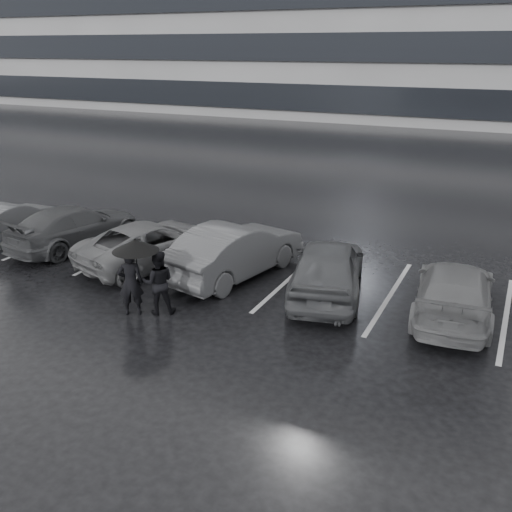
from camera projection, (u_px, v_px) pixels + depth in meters
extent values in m
plane|color=black|center=(229.00, 309.00, 14.08)|extent=(160.00, 160.00, 0.00)
cube|color=black|center=(259.00, 85.00, 62.90)|extent=(60.60, 25.60, 2.20)
cube|color=black|center=(259.00, 47.00, 61.52)|extent=(60.60, 25.60, 2.20)
cube|color=black|center=(259.00, 6.00, 60.13)|extent=(60.60, 25.60, 2.20)
imported|color=black|center=(327.00, 267.00, 14.66)|extent=(2.77, 4.69, 1.50)
imported|color=#2D2D2F|center=(235.00, 250.00, 15.89)|extent=(2.50, 4.80, 1.50)
imported|color=#434345|center=(151.00, 243.00, 16.81)|extent=(3.32, 4.99, 1.27)
imported|color=black|center=(75.00, 226.00, 18.26)|extent=(2.55, 4.82, 1.33)
imported|color=#2D2D2F|center=(10.00, 220.00, 19.11)|extent=(1.42, 3.72, 1.21)
imported|color=#434345|center=(454.00, 291.00, 13.51)|extent=(2.14, 4.48, 1.26)
imported|color=black|center=(131.00, 283.00, 13.55)|extent=(0.71, 0.65, 1.63)
imported|color=black|center=(158.00, 282.00, 13.62)|extent=(0.97, 0.92, 1.59)
cylinder|color=black|center=(138.00, 281.00, 13.66)|extent=(0.02, 0.02, 1.61)
cone|color=black|center=(135.00, 245.00, 13.35)|extent=(1.11, 1.11, 0.28)
sphere|color=black|center=(135.00, 240.00, 13.30)|extent=(0.05, 0.05, 0.05)
cube|color=#B2B2B4|center=(3.00, 226.00, 20.50)|extent=(0.12, 5.00, 0.00)
cube|color=#B2B2B4|center=(62.00, 237.00, 19.36)|extent=(0.12, 5.00, 0.00)
cube|color=#B2B2B4|center=(128.00, 249.00, 18.22)|extent=(0.12, 5.00, 0.00)
cube|color=#B2B2B4|center=(204.00, 262.00, 17.08)|extent=(0.12, 5.00, 0.00)
cube|color=#B2B2B4|center=(290.00, 278.00, 15.95)|extent=(0.12, 5.00, 0.00)
cube|color=#B2B2B4|center=(390.00, 296.00, 14.81)|extent=(0.12, 5.00, 0.00)
cube|color=#B2B2B4|center=(506.00, 317.00, 13.67)|extent=(0.12, 5.00, 0.00)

